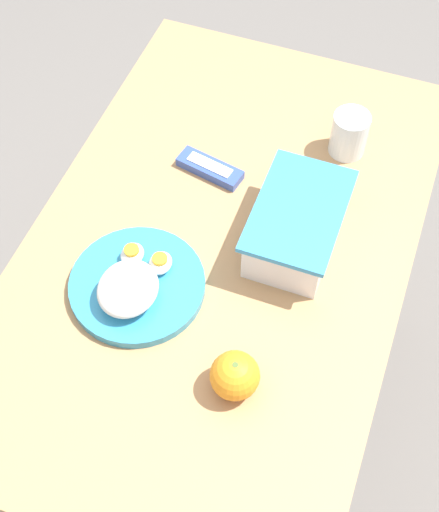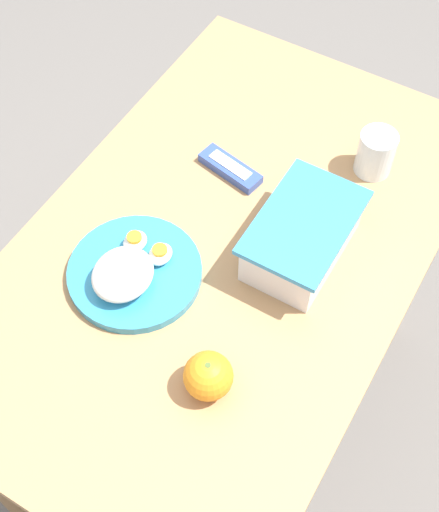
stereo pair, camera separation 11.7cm
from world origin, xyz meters
TOP-DOWN VIEW (x-y plane):
  - ground_plane at (0.00, 0.00)m, footprint 10.00×10.00m
  - table at (0.00, 0.00)m, footprint 1.04×0.64m
  - food_container at (-0.05, 0.12)m, footprint 0.22×0.14m
  - orange_fruit at (0.24, 0.11)m, footprint 0.08×0.08m
  - rice_plate at (0.14, -0.10)m, footprint 0.22×0.22m
  - candy_bar at (-0.15, -0.07)m, footprint 0.06×0.13m
  - drinking_glass at (-0.29, 0.15)m, footprint 0.07×0.07m

SIDE VIEW (x-z plane):
  - ground_plane at x=0.00m, z-range 0.00..0.00m
  - table at x=0.00m, z-range 0.23..1.00m
  - candy_bar at x=-0.15m, z-range 0.78..0.80m
  - rice_plate at x=0.14m, z-range 0.77..0.83m
  - orange_fruit at x=0.24m, z-range 0.78..0.85m
  - food_container at x=-0.05m, z-range 0.77..0.86m
  - drinking_glass at x=-0.29m, z-range 0.78..0.86m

